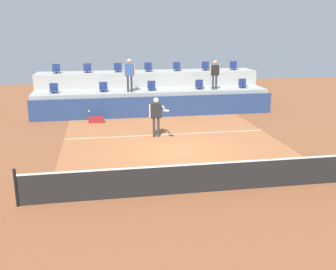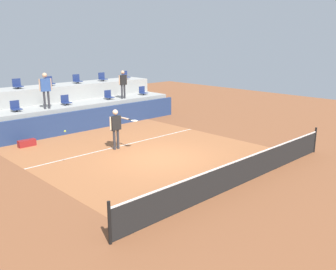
# 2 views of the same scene
# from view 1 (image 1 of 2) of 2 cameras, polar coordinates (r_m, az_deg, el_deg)

# --- Properties ---
(ground_plane) EXTENTS (40.00, 40.00, 0.00)m
(ground_plane) POSITION_cam_1_polar(r_m,az_deg,el_deg) (15.16, 1.42, -2.35)
(ground_plane) COLOR brown
(court_inner_paint) EXTENTS (9.00, 10.00, 0.01)m
(court_inner_paint) POSITION_cam_1_polar(r_m,az_deg,el_deg) (16.10, 0.72, -1.26)
(court_inner_paint) COLOR #A36038
(court_inner_paint) RESTS_ON ground_plane
(court_service_line) EXTENTS (9.00, 0.06, 0.00)m
(court_service_line) POSITION_cam_1_polar(r_m,az_deg,el_deg) (17.42, -0.13, 0.07)
(court_service_line) COLOR silver
(court_service_line) RESTS_ON ground_plane
(tennis_net) EXTENTS (10.48, 0.08, 1.07)m
(tennis_net) POSITION_cam_1_polar(r_m,az_deg,el_deg) (11.33, 5.44, -6.09)
(tennis_net) COLOR black
(tennis_net) RESTS_ON ground_plane
(sponsor_backboard) EXTENTS (13.00, 0.16, 1.10)m
(sponsor_backboard) POSITION_cam_1_polar(r_m,az_deg,el_deg) (20.75, -1.84, 4.15)
(sponsor_backboard) COLOR navy
(sponsor_backboard) RESTS_ON ground_plane
(seating_tier_lower) EXTENTS (13.00, 1.80, 1.25)m
(seating_tier_lower) POSITION_cam_1_polar(r_m,az_deg,el_deg) (22.00, -2.32, 5.00)
(seating_tier_lower) COLOR #9E9E99
(seating_tier_lower) RESTS_ON ground_plane
(seating_tier_upper) EXTENTS (13.00, 1.80, 2.10)m
(seating_tier_upper) POSITION_cam_1_polar(r_m,az_deg,el_deg) (23.69, -2.93, 6.80)
(seating_tier_upper) COLOR #9E9E99
(seating_tier_upper) RESTS_ON ground_plane
(stadium_chair_lower_far_left) EXTENTS (0.44, 0.40, 0.52)m
(stadium_chair_lower_far_left) POSITION_cam_1_polar(r_m,az_deg,el_deg) (21.75, -16.42, 6.50)
(stadium_chair_lower_far_left) COLOR #2D2D33
(stadium_chair_lower_far_left) RESTS_ON seating_tier_lower
(stadium_chair_lower_left) EXTENTS (0.44, 0.40, 0.52)m
(stadium_chair_lower_left) POSITION_cam_1_polar(r_m,az_deg,el_deg) (21.61, -9.47, 6.87)
(stadium_chair_lower_left) COLOR #2D2D33
(stadium_chair_lower_left) RESTS_ON seating_tier_lower
(stadium_chair_lower_center) EXTENTS (0.44, 0.40, 0.52)m
(stadium_chair_lower_center) POSITION_cam_1_polar(r_m,az_deg,el_deg) (21.79, -2.42, 7.14)
(stadium_chair_lower_center) COLOR #2D2D33
(stadium_chair_lower_center) RESTS_ON seating_tier_lower
(stadium_chair_lower_right) EXTENTS (0.44, 0.40, 0.52)m
(stadium_chair_lower_right) POSITION_cam_1_polar(r_m,az_deg,el_deg) (22.31, 4.64, 7.30)
(stadium_chair_lower_right) COLOR #2D2D33
(stadium_chair_lower_right) RESTS_ON seating_tier_lower
(stadium_chair_lower_far_right) EXTENTS (0.44, 0.40, 0.52)m
(stadium_chair_lower_far_right) POSITION_cam_1_polar(r_m,az_deg,el_deg) (23.10, 10.91, 7.35)
(stadium_chair_lower_far_right) COLOR #2D2D33
(stadium_chair_lower_far_right) RESTS_ON seating_tier_lower
(stadium_chair_upper_far_left) EXTENTS (0.44, 0.40, 0.52)m
(stadium_chair_upper_far_left) POSITION_cam_1_polar(r_m,az_deg,el_deg) (23.41, -16.09, 9.24)
(stadium_chair_upper_far_left) COLOR #2D2D33
(stadium_chair_upper_far_left) RESTS_ON seating_tier_upper
(stadium_chair_upper_left) EXTENTS (0.44, 0.40, 0.52)m
(stadium_chair_upper_left) POSITION_cam_1_polar(r_m,az_deg,el_deg) (23.30, -11.74, 9.49)
(stadium_chair_upper_left) COLOR #2D2D33
(stadium_chair_upper_left) RESTS_ON seating_tier_upper
(stadium_chair_upper_mid_left) EXTENTS (0.44, 0.40, 0.52)m
(stadium_chair_upper_mid_left) POSITION_cam_1_polar(r_m,az_deg,el_deg) (23.31, -7.36, 9.69)
(stadium_chair_upper_mid_left) COLOR #2D2D33
(stadium_chair_upper_mid_left) RESTS_ON seating_tier_upper
(stadium_chair_upper_center) EXTENTS (0.44, 0.40, 0.52)m
(stadium_chair_upper_center) POSITION_cam_1_polar(r_m,az_deg,el_deg) (23.47, -2.91, 9.83)
(stadium_chair_upper_center) COLOR #2D2D33
(stadium_chair_upper_center) RESTS_ON seating_tier_upper
(stadium_chair_upper_mid_right) EXTENTS (0.44, 0.40, 0.52)m
(stadium_chair_upper_mid_right) POSITION_cam_1_polar(r_m,az_deg,el_deg) (23.74, 1.33, 9.91)
(stadium_chair_upper_mid_right) COLOR #2D2D33
(stadium_chair_upper_mid_right) RESTS_ON seating_tier_upper
(stadium_chair_upper_right) EXTENTS (0.44, 0.40, 0.52)m
(stadium_chair_upper_right) POSITION_cam_1_polar(r_m,az_deg,el_deg) (24.15, 5.55, 9.94)
(stadium_chair_upper_right) COLOR #2D2D33
(stadium_chair_upper_right) RESTS_ON seating_tier_upper
(stadium_chair_upper_far_right) EXTENTS (0.44, 0.40, 0.52)m
(stadium_chair_upper_far_right) POSITION_cam_1_polar(r_m,az_deg,el_deg) (24.69, 9.61, 9.92)
(stadium_chair_upper_far_right) COLOR #2D2D33
(stadium_chair_upper_far_right) RESTS_ON seating_tier_upper
(tennis_player) EXTENTS (0.73, 1.20, 1.75)m
(tennis_player) POSITION_cam_1_polar(r_m,az_deg,el_deg) (16.79, -1.72, 3.23)
(tennis_player) COLOR #2D2D33
(tennis_player) RESTS_ON ground_plane
(spectator_leaning_on_rail) EXTENTS (0.61, 0.29, 1.79)m
(spectator_leaning_on_rail) POSITION_cam_1_polar(r_m,az_deg,el_deg) (21.17, -5.69, 9.21)
(spectator_leaning_on_rail) COLOR #2D2D33
(spectator_leaning_on_rail) RESTS_ON seating_tier_lower
(spectator_in_grey) EXTENTS (0.57, 0.22, 1.63)m
(spectator_in_grey) POSITION_cam_1_polar(r_m,az_deg,el_deg) (22.06, 6.90, 9.13)
(spectator_in_grey) COLOR #2D2D33
(spectator_in_grey) RESTS_ON seating_tier_lower
(tennis_ball) EXTENTS (0.07, 0.07, 0.07)m
(tennis_ball) POSITION_cam_1_polar(r_m,az_deg,el_deg) (15.77, -11.52, 3.45)
(tennis_ball) COLOR #CCE033
(equipment_bag) EXTENTS (0.76, 0.28, 0.30)m
(equipment_bag) POSITION_cam_1_polar(r_m,az_deg,el_deg) (19.90, -10.50, 2.21)
(equipment_bag) COLOR maroon
(equipment_bag) RESTS_ON ground_plane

